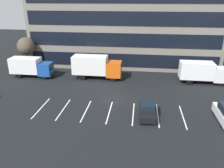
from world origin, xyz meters
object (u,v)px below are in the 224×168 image
Objects in this scene: box_truck_orange at (96,66)px; sedan_black at (147,110)px; box_truck_blue at (31,66)px; bare_tree at (26,46)px; box_truck_white at (202,72)px.

box_truck_orange is 14.25m from sedan_black.
bare_tree reaches higher than box_truck_blue.
box_truck_orange is 1.89× the size of sedan_black.
box_truck_orange is at bearing 124.89° from sedan_black.
box_truck_white is at bearing -6.07° from bare_tree.
bare_tree is at bearing 121.87° from box_truck_blue.
box_truck_white is 1.22× the size of bare_tree.
box_truck_white is 1.03× the size of box_truck_blue.
box_truck_blue reaches higher than sedan_black.
box_truck_white reaches higher than box_truck_blue.
sedan_black is 0.72× the size of bare_tree.
bare_tree is at bearing 166.72° from box_truck_orange.
box_truck_blue is 21.96m from sedan_black.
box_truck_orange reaches higher than box_truck_blue.
sedan_black is at bearing -34.62° from bare_tree.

